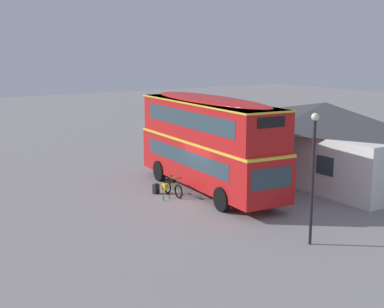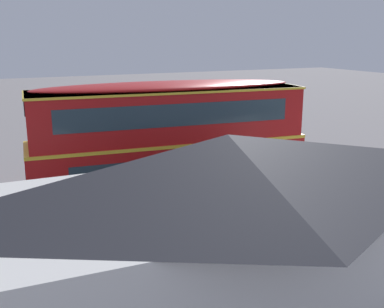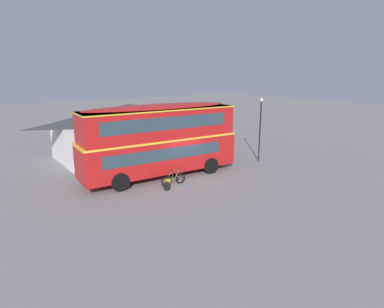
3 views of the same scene
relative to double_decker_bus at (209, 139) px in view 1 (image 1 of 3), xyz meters
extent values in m
plane|color=gray|center=(0.92, -0.88, -2.64)|extent=(120.00, 120.00, 0.00)
cylinder|color=black|center=(3.31, 0.89, -2.09)|extent=(1.12, 0.38, 1.10)
cylinder|color=black|center=(3.09, -1.48, -2.09)|extent=(1.12, 0.38, 1.10)
cylinder|color=black|center=(-3.11, 1.48, -2.09)|extent=(1.12, 0.38, 1.10)
cylinder|color=black|center=(-3.33, -0.89, -2.09)|extent=(1.12, 0.38, 1.10)
cube|color=red|center=(-0.01, 0.00, -1.13)|extent=(10.58, 3.45, 2.10)
cube|color=yellow|center=(-0.01, 0.00, -0.05)|extent=(10.61, 3.47, 0.12)
cube|color=red|center=(-0.01, 0.00, 0.93)|extent=(10.27, 3.37, 1.90)
ellipsoid|color=red|center=(-0.01, 0.00, 1.96)|extent=(10.06, 3.30, 0.36)
cube|color=#2D424C|center=(5.15, -0.48, -0.88)|extent=(0.25, 2.05, 0.90)
cube|color=black|center=(5.02, -0.46, 1.46)|extent=(0.19, 1.37, 0.44)
cube|color=#2D424C|center=(-0.32, -1.22, -0.83)|extent=(8.08, 0.79, 0.76)
cube|color=#2D424C|center=(-0.12, -1.21, 1.08)|extent=(8.49, 0.83, 0.80)
cube|color=#2D424C|center=(-0.09, 1.25, -0.83)|extent=(8.08, 0.79, 0.76)
cube|color=#2D424C|center=(0.11, 1.21, 1.08)|extent=(8.49, 0.83, 0.80)
cube|color=yellow|center=(-0.01, 0.00, 1.84)|extent=(10.38, 3.46, 0.08)
torus|color=black|center=(0.23, -1.94, -2.30)|extent=(0.68, 0.09, 0.68)
torus|color=black|center=(-0.83, -1.93, -2.30)|extent=(0.68, 0.09, 0.68)
cylinder|color=#B2B2B7|center=(0.23, -1.94, -2.30)|extent=(0.05, 0.10, 0.05)
cylinder|color=#B2B2B7|center=(-0.83, -1.93, -2.30)|extent=(0.05, 0.10, 0.05)
cylinder|color=#2D6B38|center=(-0.05, -1.93, -2.04)|extent=(0.48, 0.04, 0.66)
cylinder|color=#2D6B38|center=(-0.12, -1.93, -1.71)|extent=(0.59, 0.04, 0.06)
cylinder|color=#2D6B38|center=(-0.35, -1.93, -2.03)|extent=(0.18, 0.04, 0.67)
cylinder|color=#2D6B38|center=(-0.55, -1.93, -2.33)|extent=(0.55, 0.03, 0.09)
cylinder|color=#2D6B38|center=(-0.62, -1.93, -2.00)|extent=(0.43, 0.03, 0.62)
cylinder|color=#2D6B38|center=(0.20, -1.94, -2.01)|extent=(0.09, 0.03, 0.59)
cylinder|color=black|center=(0.17, -1.94, -1.67)|extent=(0.03, 0.46, 0.03)
ellipsoid|color=black|center=(-0.44, -1.93, -1.67)|extent=(0.26, 0.10, 0.06)
cube|color=yellow|center=(-0.81, -2.09, -2.28)|extent=(0.28, 0.14, 0.32)
cylinder|color=#D84C33|center=(-0.05, -1.93, -2.04)|extent=(0.07, 0.07, 0.18)
cube|color=black|center=(-1.09, -2.42, -2.41)|extent=(0.29, 0.33, 0.48)
ellipsoid|color=black|center=(-1.09, -2.42, -2.17)|extent=(0.28, 0.31, 0.10)
cube|color=black|center=(-0.97, -2.38, -2.48)|extent=(0.09, 0.20, 0.17)
cylinder|color=black|center=(-1.23, -2.37, -2.41)|extent=(0.04, 0.04, 0.38)
cylinder|color=black|center=(-1.20, -2.52, -2.41)|extent=(0.04, 0.04, 0.38)
cylinder|color=#338CBF|center=(0.20, -2.77, -2.53)|extent=(0.07, 0.07, 0.22)
cylinder|color=black|center=(0.20, -2.77, -2.41)|extent=(0.04, 0.04, 0.03)
cylinder|color=green|center=(0.03, -2.35, -2.55)|extent=(0.07, 0.07, 0.19)
cylinder|color=black|center=(0.03, -2.35, -2.45)|extent=(0.04, 0.04, 0.03)
cube|color=silver|center=(1.27, 6.78, -1.22)|extent=(11.38, 5.81, 2.85)
pyramid|color=#38383D|center=(1.27, 6.78, 0.88)|extent=(11.80, 6.22, 1.36)
cube|color=#3D2319|center=(1.19, 4.03, -1.59)|extent=(1.10, 0.07, 2.10)
cube|color=#2D424C|center=(-1.61, 4.11, -1.08)|extent=(1.10, 0.07, 0.90)
cube|color=#2D424C|center=(4.00, 3.94, -1.08)|extent=(1.10, 0.07, 0.90)
cylinder|color=black|center=(8.20, -1.29, -0.35)|extent=(0.11, 0.11, 4.59)
sphere|color=#F2E5BF|center=(8.20, -1.29, 2.07)|extent=(0.28, 0.28, 0.28)
camera|label=1|loc=(21.76, -15.60, 4.48)|focal=51.52mm
camera|label=2|loc=(6.49, 15.96, 3.79)|focal=43.44mm
camera|label=3|loc=(-11.19, -17.97, 4.24)|focal=31.08mm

